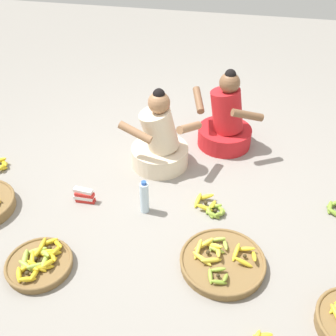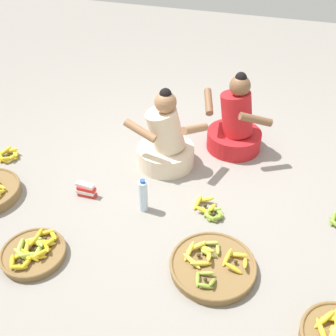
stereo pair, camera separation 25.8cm
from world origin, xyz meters
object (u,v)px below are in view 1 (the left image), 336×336
object	(u,v)px
banana_basket_back_right	(222,262)
vendor_woman_front	(160,142)
vendor_woman_behind	(226,122)
packet_carton_stack	(84,196)
loose_bananas_front_right	(211,207)
water_bottle	(144,197)
banana_basket_back_left	(39,263)

from	to	relation	value
banana_basket_back_right	vendor_woman_front	bearing A→B (deg)	122.56
vendor_woman_behind	packet_carton_stack	distance (m)	1.51
loose_bananas_front_right	vendor_woman_behind	bearing A→B (deg)	89.50
water_bottle	packet_carton_stack	world-z (taller)	water_bottle
banana_basket_back_left	packet_carton_stack	world-z (taller)	banana_basket_back_left
banana_basket_back_right	loose_bananas_front_right	world-z (taller)	banana_basket_back_right
banana_basket_back_right	packet_carton_stack	bearing A→B (deg)	159.63
banana_basket_back_left	packet_carton_stack	xyz separation A→B (m)	(0.06, 0.71, 0.02)
vendor_woman_behind	packet_carton_stack	size ratio (longest dim) A/B	4.42
vendor_woman_front	banana_basket_back_left	xyz separation A→B (m)	(-0.55, -1.34, -0.20)
banana_basket_back_right	banana_basket_back_left	world-z (taller)	banana_basket_back_right
vendor_woman_behind	water_bottle	distance (m)	1.21
banana_basket_back_right	banana_basket_back_left	size ratio (longest dim) A/B	1.29
vendor_woman_front	packet_carton_stack	size ratio (longest dim) A/B	4.28
banana_basket_back_right	packet_carton_stack	world-z (taller)	banana_basket_back_right
vendor_woman_behind	banana_basket_back_right	world-z (taller)	vendor_woman_behind
vendor_woman_front	banana_basket_back_left	world-z (taller)	vendor_woman_front
banana_basket_back_left	loose_bananas_front_right	distance (m)	1.37
banana_basket_back_left	loose_bananas_front_right	xyz separation A→B (m)	(1.09, 0.82, -0.01)
loose_bananas_front_right	water_bottle	world-z (taller)	water_bottle
vendor_woman_front	vendor_woman_behind	bearing A→B (deg)	39.30
vendor_woman_front	water_bottle	bearing A→B (deg)	-88.26
vendor_woman_behind	banana_basket_back_left	distance (m)	2.11
banana_basket_back_right	banana_basket_back_left	distance (m)	1.27
water_bottle	packet_carton_stack	size ratio (longest dim) A/B	1.69
vendor_woman_front	loose_bananas_front_right	bearing A→B (deg)	-44.13
vendor_woman_behind	banana_basket_back_right	xyz separation A→B (m)	(0.14, -1.52, -0.21)
banana_basket_back_left	packet_carton_stack	distance (m)	0.71
banana_basket_back_right	vendor_woman_behind	bearing A→B (deg)	95.18
banana_basket_back_right	water_bottle	world-z (taller)	water_bottle
packet_carton_stack	vendor_woman_behind	bearing A→B (deg)	46.01
banana_basket_back_left	loose_bananas_front_right	bearing A→B (deg)	37.02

